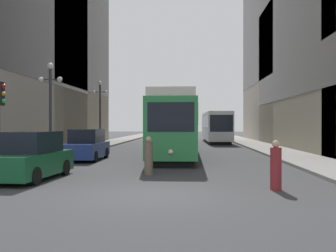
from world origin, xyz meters
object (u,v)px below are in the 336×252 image
streetcar (176,124)px  lamp_post_left_far (100,104)px  pedestrian_crossing_near (276,167)px  parked_car_left_mid (31,157)px  transit_bus (216,126)px  parked_car_left_near (87,146)px  lamp_post_left_near (50,96)px  pedestrian_crossing_far (149,157)px

streetcar → lamp_post_left_far: 11.15m
pedestrian_crossing_near → parked_car_left_mid: bearing=175.6°
pedestrian_crossing_near → lamp_post_left_far: (-10.70, 20.59, 3.21)m
transit_bus → lamp_post_left_far: lamp_post_left_far is taller
parked_car_left_near → lamp_post_left_near: lamp_post_left_near is taller
pedestrian_crossing_near → transit_bus: bearing=96.4°
transit_bus → pedestrian_crossing_far: (-4.74, -27.88, -1.20)m
parked_car_left_mid → lamp_post_left_far: lamp_post_left_far is taller
parked_car_left_near → pedestrian_crossing_near: size_ratio=2.76×
parked_car_left_mid → pedestrian_crossing_near: 8.97m
parked_car_left_near → lamp_post_left_far: bearing=99.8°
streetcar → pedestrian_crossing_far: size_ratio=8.56×
streetcar → transit_bus: 19.47m
streetcar → pedestrian_crossing_far: 8.95m
streetcar → pedestrian_crossing_far: bearing=-95.3°
parked_car_left_near → lamp_post_left_near: size_ratio=0.80×
streetcar → lamp_post_left_near: 7.98m
parked_car_left_near → pedestrian_crossing_far: size_ratio=2.74×
parked_car_left_mid → lamp_post_left_far: bearing=99.2°
pedestrian_crossing_near → pedestrian_crossing_far: pedestrian_crossing_far is taller
parked_car_left_mid → lamp_post_left_near: 7.81m
lamp_post_left_near → lamp_post_left_far: lamp_post_left_far is taller
parked_car_left_mid → pedestrian_crossing_far: 4.62m
streetcar → parked_car_left_mid: 11.65m
streetcar → pedestrian_crossing_far: (-0.80, -8.81, -1.36)m
transit_bus → lamp_post_left_near: lamp_post_left_near is taller
lamp_post_left_near → pedestrian_crossing_near: bearing=-39.3°
streetcar → parked_car_left_mid: bearing=-116.5°
pedestrian_crossing_far → lamp_post_left_near: lamp_post_left_near is taller
pedestrian_crossing_near → lamp_post_left_near: bearing=147.6°
streetcar → parked_car_left_near: streetcar is taller
lamp_post_left_far → parked_car_left_mid: bearing=-84.2°
transit_bus → lamp_post_left_far: size_ratio=2.05×
transit_bus → pedestrian_crossing_far: bearing=-101.0°
parked_car_left_mid → pedestrian_crossing_far: parked_car_left_mid is taller
transit_bus → pedestrian_crossing_near: transit_bus is taller
lamp_post_left_near → transit_bus: bearing=63.9°
pedestrian_crossing_near → pedestrian_crossing_far: 5.56m
parked_car_left_mid → lamp_post_left_near: lamp_post_left_near is taller
streetcar → pedestrian_crossing_near: size_ratio=8.64×
parked_car_left_near → lamp_post_left_near: 3.55m
transit_bus → lamp_post_left_far: bearing=-137.3°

